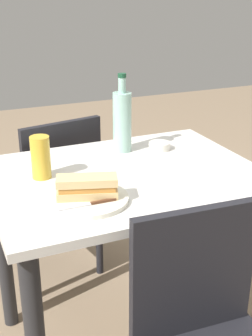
# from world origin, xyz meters

# --- Properties ---
(dining_table) EXTENTS (0.97, 0.74, 0.77)m
(dining_table) POSITION_xyz_m (0.00, 0.00, 0.63)
(dining_table) COLOR silver
(dining_table) RESTS_ON ground
(chair_near) EXTENTS (0.47, 0.47, 0.84)m
(chair_near) POSITION_xyz_m (0.13, -0.56, 0.48)
(chair_near) COLOR black
(chair_near) RESTS_ON ground
(plate_near) EXTENTS (0.26, 0.26, 0.01)m
(plate_near) POSITION_xyz_m (0.20, 0.16, 0.78)
(plate_near) COLOR silver
(plate_near) RESTS_ON dining_table
(baguette_sandwich_near) EXTENTS (0.20, 0.12, 0.07)m
(baguette_sandwich_near) POSITION_xyz_m (0.20, 0.16, 0.82)
(baguette_sandwich_near) COLOR #DBB77A
(baguette_sandwich_near) RESTS_ON plate_near
(knife_near) EXTENTS (0.18, 0.01, 0.01)m
(knife_near) POSITION_xyz_m (0.21, 0.21, 0.79)
(knife_near) COLOR silver
(knife_near) RESTS_ON plate_near
(water_bottle) EXTENTS (0.07, 0.07, 0.31)m
(water_bottle) POSITION_xyz_m (-0.08, -0.22, 0.90)
(water_bottle) COLOR #99C6B7
(water_bottle) RESTS_ON dining_table
(beer_glass) EXTENTS (0.07, 0.07, 0.15)m
(beer_glass) POSITION_xyz_m (0.29, -0.08, 0.84)
(beer_glass) COLOR gold
(beer_glass) RESTS_ON dining_table
(olive_bowl) EXTENTS (0.09, 0.09, 0.03)m
(olive_bowl) POSITION_xyz_m (-0.23, -0.18, 0.78)
(olive_bowl) COLOR silver
(olive_bowl) RESTS_ON dining_table
(paper_napkin) EXTENTS (0.15, 0.15, 0.00)m
(paper_napkin) POSITION_xyz_m (0.33, -0.26, 0.77)
(paper_napkin) COLOR white
(paper_napkin) RESTS_ON dining_table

